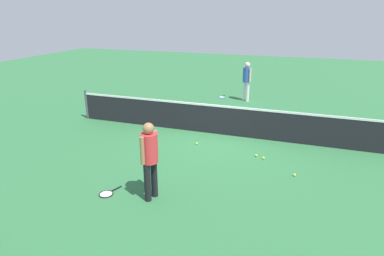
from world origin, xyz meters
TOP-DOWN VIEW (x-y plane):
  - ground_plane at (0.00, 0.00)m, footprint 40.00×40.00m
  - court_net at (0.00, 0.00)m, footprint 10.09×0.09m
  - player_near_side at (-0.37, -4.21)m, footprint 0.41×0.53m
  - player_far_side at (0.06, 4.42)m, footprint 0.48×0.48m
  - tennis_racket_near_player at (-1.36, -4.38)m, footprint 0.40×0.61m
  - tennis_racket_far_player at (-1.07, 4.68)m, footprint 0.34×0.59m
  - tennis_ball_near_player at (1.42, -1.35)m, footprint 0.07×0.07m
  - tennis_ball_by_net at (2.47, -2.18)m, footprint 0.07×0.07m
  - tennis_ball_midcourt at (1.63, -1.45)m, footprint 0.07×0.07m
  - tennis_ball_baseline at (-0.39, -1.07)m, footprint 0.07×0.07m

SIDE VIEW (x-z plane):
  - ground_plane at x=0.00m, z-range 0.00..0.00m
  - tennis_racket_near_player at x=-1.36m, z-range 0.00..0.03m
  - tennis_racket_far_player at x=-1.07m, z-range 0.00..0.03m
  - tennis_ball_near_player at x=1.42m, z-range 0.00..0.07m
  - tennis_ball_by_net at x=2.47m, z-range 0.00..0.07m
  - tennis_ball_midcourt at x=1.63m, z-range 0.00..0.07m
  - tennis_ball_baseline at x=-0.39m, z-range 0.00..0.07m
  - court_net at x=0.00m, z-range -0.03..1.04m
  - player_near_side at x=-0.37m, z-range 0.16..1.86m
  - player_far_side at x=0.06m, z-range 0.16..1.86m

